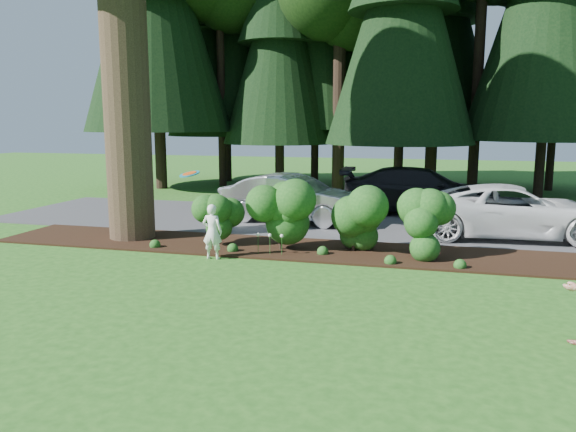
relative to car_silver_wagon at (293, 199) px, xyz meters
The scene contains 10 objects.
ground 7.06m from the car_silver_wagon, 82.52° to the right, with size 80.00×80.00×0.00m, color #205217.
mulch_bed 3.89m from the car_silver_wagon, 76.16° to the right, with size 16.00×2.50×0.05m, color black.
driveway 1.32m from the car_silver_wagon, 30.77° to the left, with size 22.00×6.00×0.03m, color #38383A.
shrub_row 4.17m from the car_silver_wagon, 66.22° to the right, with size 6.53×1.60×1.61m.
lily_cluster 4.61m from the car_silver_wagon, 82.34° to the right, with size 0.69×0.09×0.57m.
car_silver_wagon is the anchor object (origin of this frame).
car_white_suv 6.59m from the car_silver_wagon, ahead, with size 2.44×5.30×1.47m, color silver.
car_dark_suv 4.85m from the car_silver_wagon, 35.89° to the left, with size 2.26×5.57×1.62m, color black.
child 5.20m from the car_silver_wagon, 96.95° to the right, with size 0.48×0.32×1.32m, color white.
frisbee 5.60m from the car_silver_wagon, 101.38° to the right, with size 0.49×0.47×0.18m.
Camera 1 is at (3.55, -10.31, 3.23)m, focal length 35.00 mm.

